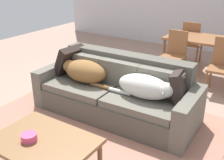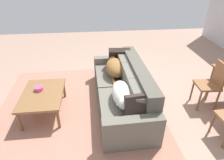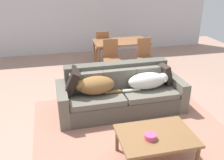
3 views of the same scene
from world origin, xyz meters
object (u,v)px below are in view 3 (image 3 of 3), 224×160
at_px(bowl_on_coffee_table, 150,137).
at_px(throw_pillow_by_left_arm, 71,82).
at_px(dining_table, 121,44).
at_px(dining_chair_far_left, 102,45).
at_px(coffee_table, 156,137).
at_px(dining_chair_near_right, 145,55).
at_px(throw_pillow_by_right_arm, 164,74).
at_px(couch, 120,93).
at_px(dining_chair_near_left, 111,56).
at_px(dog_on_left_cushion, 95,85).
at_px(dog_on_right_cushion, 148,81).

bearing_deg(bowl_on_coffee_table, throw_pillow_by_left_arm, 118.42).
distance_m(dining_table, dining_chair_far_left, 0.69).
bearing_deg(coffee_table, dining_chair_near_right, 72.53).
distance_m(throw_pillow_by_right_arm, dining_table, 2.12).
xyz_separation_m(couch, coffee_table, (0.09, -1.51, 0.07)).
relative_size(bowl_on_coffee_table, dining_chair_near_left, 0.17).
bearing_deg(dining_chair_far_left, dining_table, 125.32).
bearing_deg(dining_table, throw_pillow_by_right_arm, -82.01).
xyz_separation_m(bowl_on_coffee_table, dining_chair_far_left, (0.20, 4.27, 0.04)).
relative_size(dining_chair_near_left, dining_chair_near_right, 1.00).
xyz_separation_m(dining_chair_near_right, dining_chair_far_left, (-0.89, 1.12, 0.01)).
height_order(couch, dining_chair_near_right, dining_chair_near_right).
relative_size(throw_pillow_by_left_arm, bowl_on_coffee_table, 3.01).
xyz_separation_m(throw_pillow_by_right_arm, bowl_on_coffee_table, (-0.91, -1.64, -0.14)).
height_order(bowl_on_coffee_table, dining_chair_near_left, dining_chair_near_left).
bearing_deg(throw_pillow_by_right_arm, dining_chair_near_left, 113.57).
bearing_deg(bowl_on_coffee_table, dining_chair_near_left, 86.01).
xyz_separation_m(couch, dog_on_left_cushion, (-0.49, -0.11, 0.27)).
relative_size(dog_on_right_cushion, coffee_table, 0.87).
relative_size(couch, dog_on_right_cushion, 2.65).
relative_size(dog_on_left_cushion, coffee_table, 0.82).
bearing_deg(dining_chair_near_left, coffee_table, -88.15).
height_order(throw_pillow_by_left_arm, throw_pillow_by_right_arm, throw_pillow_by_left_arm).
distance_m(coffee_table, dining_table, 3.72).
xyz_separation_m(dining_table, dining_chair_near_right, (0.47, -0.59, -0.18)).
bearing_deg(dining_chair_near_left, throw_pillow_by_right_arm, -62.54).
bearing_deg(coffee_table, dining_chair_far_left, 88.86).
xyz_separation_m(dog_on_right_cushion, dining_chair_near_left, (-0.30, 1.75, -0.06)).
relative_size(dog_on_right_cushion, dining_chair_near_left, 0.96).
relative_size(coffee_table, dining_chair_near_right, 1.10).
distance_m(throw_pillow_by_left_arm, dining_chair_near_left, 1.95).
xyz_separation_m(throw_pillow_by_right_arm, dining_chair_near_left, (-0.68, 1.57, -0.09)).
bearing_deg(dining_table, dog_on_right_cushion, -92.30).
relative_size(couch, dining_chair_far_left, 2.53).
xyz_separation_m(throw_pillow_by_left_arm, dining_chair_near_right, (1.95, 1.55, -0.14)).
bearing_deg(dining_chair_near_right, dog_on_left_cushion, -135.73).
xyz_separation_m(dog_on_left_cushion, throw_pillow_by_left_arm, (-0.40, 0.14, 0.05)).
bearing_deg(bowl_on_coffee_table, dining_table, 80.69).
distance_m(coffee_table, dining_chair_near_left, 3.15).
xyz_separation_m(couch, throw_pillow_by_left_arm, (-0.89, 0.03, 0.31)).
distance_m(couch, dog_on_right_cushion, 0.58).
relative_size(dog_on_right_cushion, throw_pillow_by_left_arm, 1.89).
xyz_separation_m(dog_on_left_cushion, dining_table, (1.09, 2.27, 0.09)).
relative_size(dog_on_right_cushion, dining_table, 0.62).
height_order(dog_on_left_cushion, throw_pillow_by_right_arm, throw_pillow_by_right_arm).
xyz_separation_m(dining_table, dining_chair_far_left, (-0.42, 0.53, -0.17)).
xyz_separation_m(coffee_table, dining_chair_near_left, (0.11, 3.14, 0.13)).
distance_m(bowl_on_coffee_table, dining_chair_near_right, 3.33).
distance_m(dog_on_right_cushion, dining_chair_near_left, 1.77).
xyz_separation_m(dog_on_left_cushion, throw_pillow_by_right_arm, (1.38, 0.18, 0.02)).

